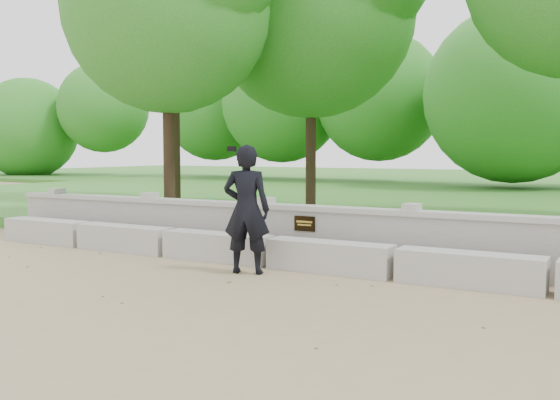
% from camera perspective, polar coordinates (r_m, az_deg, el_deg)
% --- Properties ---
extents(ground, '(80.00, 80.00, 0.00)m').
position_cam_1_polar(ground, '(8.11, -7.69, -8.16)').
color(ground, '#97815C').
rests_on(ground, ground).
extents(lawn, '(40.00, 22.00, 0.25)m').
position_cam_1_polar(lawn, '(20.93, 16.00, -0.18)').
color(lawn, '#3A6D23').
rests_on(lawn, ground).
extents(concrete_bench, '(11.90, 0.45, 0.45)m').
position_cam_1_polar(concrete_bench, '(9.62, -0.86, -4.74)').
color(concrete_bench, '#B4B2AA').
rests_on(concrete_bench, ground).
extents(parapet_wall, '(12.50, 0.35, 0.90)m').
position_cam_1_polar(parapet_wall, '(10.19, 1.11, -2.87)').
color(parapet_wall, '#A9A7A0').
rests_on(parapet_wall, ground).
extents(man_main, '(0.79, 0.73, 1.86)m').
position_cam_1_polar(man_main, '(8.99, -3.09, -0.86)').
color(man_main, black).
rests_on(man_main, ground).
extents(shrub_a, '(0.42, 0.41, 0.67)m').
position_cam_1_polar(shrub_a, '(11.91, -6.48, -1.25)').
color(shrub_a, '#2F8C35').
rests_on(shrub_a, lawn).
extents(shrub_b, '(0.37, 0.38, 0.53)m').
position_cam_1_polar(shrub_b, '(11.93, -0.26, -1.53)').
color(shrub_b, '#2F8C35').
rests_on(shrub_b, lawn).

